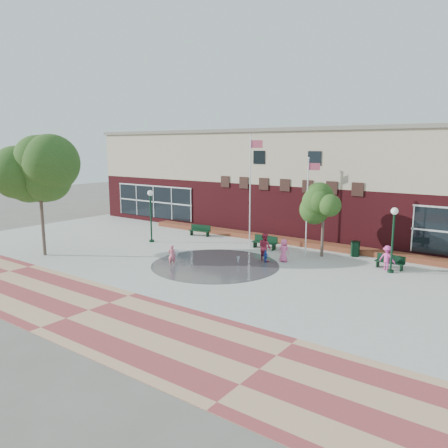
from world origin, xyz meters
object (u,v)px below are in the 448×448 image
Objects in this scene: tree_big_left at (39,172)px; flagpole_left at (251,185)px; flagpole_right at (308,202)px; trash_can at (355,249)px; bench_left at (200,233)px; child_splash at (172,255)px.

flagpole_left is at bearing 46.51° from tree_big_left.
flagpole_left is 1.24× the size of flagpole_right.
flagpole_left is 4.98m from flagpole_right.
flagpole_left is 7.89× the size of trash_can.
bench_left is 13.46m from trash_can.
tree_big_left reaches higher than flagpole_right.
tree_big_left is (-18.13, -12.77, 5.42)m from trash_can.
tree_big_left is 11.17m from child_splash.
flagpole_left reaches higher than bench_left.
flagpole_left is 7.33m from bench_left.
trash_can is (2.81, 2.07, -3.35)m from flagpole_right.
trash_can is at bearing 17.79° from flagpole_right.
flagpole_right is 5.08× the size of child_splash.
tree_big_left is at bearing -144.84° from trash_can.
flagpole_right is at bearing 34.93° from tree_big_left.
tree_big_left is (-10.43, -11.00, 1.17)m from flagpole_left.
child_splash is (4.54, -8.46, 0.38)m from bench_left.
tree_big_left is at bearing -13.24° from child_splash.
flagpole_right reaches higher than trash_can.
bench_left is at bearing -94.99° from child_splash.
flagpole_left is 4.38× the size of bench_left.
child_splash is at bearing 19.97° from tree_big_left.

